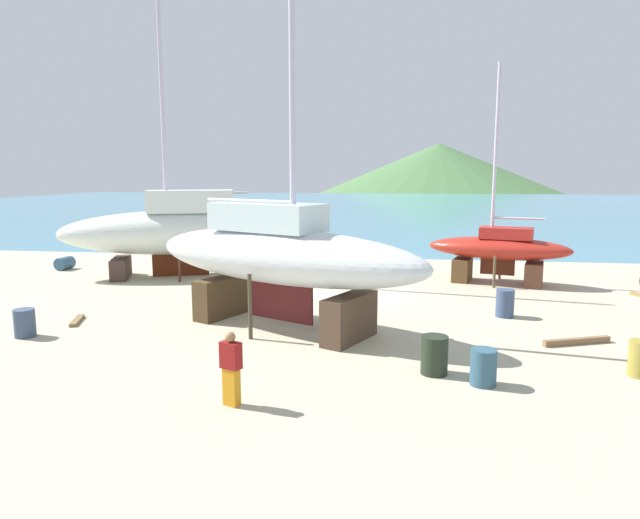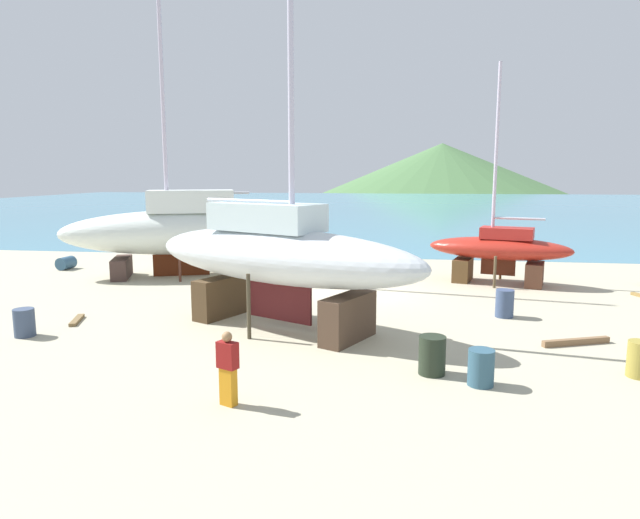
{
  "view_description": "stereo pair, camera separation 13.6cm",
  "coord_description": "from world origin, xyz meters",
  "px_view_note": "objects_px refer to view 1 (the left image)",
  "views": [
    {
      "loc": [
        1.49,
        -22.24,
        4.82
      ],
      "look_at": [
        -1.59,
        -0.09,
        1.34
      ],
      "focal_mm": 31.03,
      "sensor_mm": 36.0,
      "label": 1
    },
    {
      "loc": [
        1.62,
        -22.22,
        4.82
      ],
      "look_at": [
        -1.59,
        -0.09,
        1.34
      ],
      "focal_mm": 31.03,
      "sensor_mm": 36.0,
      "label": 2
    }
  ],
  "objects_px": {
    "worker": "(231,368)",
    "sailboat_far_slipway": "(181,229)",
    "barrel_tar_black": "(483,367)",
    "barrel_by_slipway": "(25,323)",
    "barrel_tipped_right": "(65,263)",
    "sailboat_small_center": "(279,255)",
    "barrel_rust_mid": "(434,355)",
    "barrel_tipped_center": "(505,303)",
    "sailboat_mid_port": "(499,250)"
  },
  "relations": [
    {
      "from": "barrel_rust_mid",
      "to": "sailboat_far_slipway",
      "type": "bearing_deg",
      "value": 133.47
    },
    {
      "from": "barrel_tipped_right",
      "to": "worker",
      "type": "bearing_deg",
      "value": -48.38
    },
    {
      "from": "sailboat_mid_port",
      "to": "sailboat_far_slipway",
      "type": "height_order",
      "value": "sailboat_far_slipway"
    },
    {
      "from": "worker",
      "to": "barrel_rust_mid",
      "type": "distance_m",
      "value": 5.0
    },
    {
      "from": "sailboat_mid_port",
      "to": "barrel_tar_black",
      "type": "distance_m",
      "value": 12.72
    },
    {
      "from": "barrel_tipped_right",
      "to": "sailboat_mid_port",
      "type": "bearing_deg",
      "value": -1.8
    },
    {
      "from": "barrel_rust_mid",
      "to": "barrel_tipped_right",
      "type": "bearing_deg",
      "value": 144.65
    },
    {
      "from": "sailboat_far_slipway",
      "to": "worker",
      "type": "xyz_separation_m",
      "value": [
        6.75,
        -14.16,
        -1.39
      ]
    },
    {
      "from": "barrel_tipped_center",
      "to": "barrel_tipped_right",
      "type": "bearing_deg",
      "value": 161.93
    },
    {
      "from": "sailboat_small_center",
      "to": "barrel_tar_black",
      "type": "height_order",
      "value": "sailboat_small_center"
    },
    {
      "from": "sailboat_far_slipway",
      "to": "barrel_tipped_right",
      "type": "distance_m",
      "value": 6.89
    },
    {
      "from": "barrel_by_slipway",
      "to": "sailboat_far_slipway",
      "type": "bearing_deg",
      "value": 85.45
    },
    {
      "from": "sailboat_mid_port",
      "to": "barrel_tipped_center",
      "type": "height_order",
      "value": "sailboat_mid_port"
    },
    {
      "from": "barrel_tipped_right",
      "to": "sailboat_small_center",
      "type": "bearing_deg",
      "value": -34.52
    },
    {
      "from": "worker",
      "to": "barrel_tar_black",
      "type": "relative_size",
      "value": 1.88
    },
    {
      "from": "barrel_tipped_right",
      "to": "barrel_by_slipway",
      "type": "bearing_deg",
      "value": -62.49
    },
    {
      "from": "sailboat_mid_port",
      "to": "barrel_by_slipway",
      "type": "height_order",
      "value": "sailboat_mid_port"
    },
    {
      "from": "sailboat_far_slipway",
      "to": "barrel_tipped_right",
      "type": "height_order",
      "value": "sailboat_far_slipway"
    },
    {
      "from": "barrel_tipped_right",
      "to": "barrel_rust_mid",
      "type": "bearing_deg",
      "value": -35.35
    },
    {
      "from": "barrel_tipped_center",
      "to": "barrel_by_slipway",
      "type": "distance_m",
      "value": 15.28
    },
    {
      "from": "sailboat_far_slipway",
      "to": "sailboat_mid_port",
      "type": "bearing_deg",
      "value": 161.11
    },
    {
      "from": "barrel_rust_mid",
      "to": "barrel_tipped_right",
      "type": "xyz_separation_m",
      "value": [
        -17.65,
        12.52,
        -0.15
      ]
    },
    {
      "from": "barrel_rust_mid",
      "to": "barrel_tipped_center",
      "type": "xyz_separation_m",
      "value": [
        2.73,
        5.87,
        -0.0
      ]
    },
    {
      "from": "barrel_by_slipway",
      "to": "barrel_tipped_right",
      "type": "relative_size",
      "value": 0.92
    },
    {
      "from": "sailboat_mid_port",
      "to": "sailboat_far_slipway",
      "type": "xyz_separation_m",
      "value": [
        -14.6,
        -0.17,
        0.7
      ]
    },
    {
      "from": "sailboat_small_center",
      "to": "barrel_tipped_right",
      "type": "bearing_deg",
      "value": 171.41
    },
    {
      "from": "barrel_tar_black",
      "to": "worker",
      "type": "bearing_deg",
      "value": -160.64
    },
    {
      "from": "sailboat_far_slipway",
      "to": "barrel_tipped_center",
      "type": "relative_size",
      "value": 20.9
    },
    {
      "from": "sailboat_small_center",
      "to": "barrel_tipped_right",
      "type": "xyz_separation_m",
      "value": [
        -13.08,
        9.0,
        -2.0
      ]
    },
    {
      "from": "barrel_rust_mid",
      "to": "barrel_by_slipway",
      "type": "relative_size",
      "value": 1.12
    },
    {
      "from": "barrel_tar_black",
      "to": "barrel_tipped_center",
      "type": "bearing_deg",
      "value": 75.56
    },
    {
      "from": "worker",
      "to": "barrel_tipped_right",
      "type": "distance_m",
      "value": 20.06
    },
    {
      "from": "sailboat_small_center",
      "to": "barrel_rust_mid",
      "type": "distance_m",
      "value": 6.06
    },
    {
      "from": "barrel_tar_black",
      "to": "barrel_by_slipway",
      "type": "relative_size",
      "value": 1.01
    },
    {
      "from": "barrel_rust_mid",
      "to": "barrel_tipped_right",
      "type": "height_order",
      "value": "barrel_rust_mid"
    },
    {
      "from": "sailboat_mid_port",
      "to": "barrel_tipped_center",
      "type": "relative_size",
      "value": 10.1
    },
    {
      "from": "sailboat_small_center",
      "to": "barrel_tipped_center",
      "type": "relative_size",
      "value": 16.44
    },
    {
      "from": "worker",
      "to": "barrel_tar_black",
      "type": "bearing_deg",
      "value": -45.93
    },
    {
      "from": "sailboat_mid_port",
      "to": "barrel_tipped_right",
      "type": "distance_m",
      "value": 21.21
    },
    {
      "from": "sailboat_far_slipway",
      "to": "barrel_tar_black",
      "type": "height_order",
      "value": "sailboat_far_slipway"
    },
    {
      "from": "sailboat_mid_port",
      "to": "worker",
      "type": "distance_m",
      "value": 16.35
    },
    {
      "from": "worker",
      "to": "barrel_by_slipway",
      "type": "relative_size",
      "value": 1.89
    },
    {
      "from": "sailboat_far_slipway",
      "to": "barrel_tar_black",
      "type": "relative_size",
      "value": 23.19
    },
    {
      "from": "barrel_tar_black",
      "to": "barrel_tipped_right",
      "type": "distance_m",
      "value": 22.85
    },
    {
      "from": "sailboat_mid_port",
      "to": "sailboat_far_slipway",
      "type": "relative_size",
      "value": 0.48
    },
    {
      "from": "sailboat_small_center",
      "to": "barrel_by_slipway",
      "type": "bearing_deg",
      "value": -138.39
    },
    {
      "from": "barrel_by_slipway",
      "to": "sailboat_small_center",
      "type": "bearing_deg",
      "value": 15.68
    },
    {
      "from": "sailboat_small_center",
      "to": "sailboat_mid_port",
      "type": "height_order",
      "value": "sailboat_small_center"
    },
    {
      "from": "worker",
      "to": "sailboat_far_slipway",
      "type": "bearing_deg",
      "value": 50.19
    },
    {
      "from": "sailboat_mid_port",
      "to": "barrel_by_slipway",
      "type": "relative_size",
      "value": 11.29
    }
  ]
}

